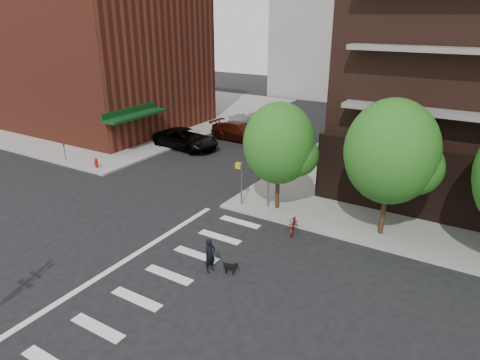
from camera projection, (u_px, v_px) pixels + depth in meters
ground at (120, 256)px, 20.28m from camera, size 120.00×120.00×0.00m
sidewalk_nw at (120, 110)px, 50.85m from camera, size 31.00×33.00×0.15m
crosswalk at (155, 270)px, 19.20m from camera, size 3.85×13.00×0.01m
midrise_nw at (86, 20)px, 41.60m from camera, size 21.40×15.50×20.00m
tree_a at (279, 143)px, 23.62m from camera, size 4.00×4.00×5.90m
tree_b at (391, 152)px, 20.52m from camera, size 4.50×4.50×6.65m
pedestrian_signal at (247, 178)px, 24.78m from camera, size 2.18×0.67×2.60m
fire_hydrant at (96, 162)px, 31.39m from camera, size 0.24×0.24×0.73m
parking_meter at (64, 150)px, 32.94m from camera, size 0.10×0.08×1.32m
parked_car_black at (186, 139)px, 36.28m from camera, size 3.27×6.17×1.65m
parked_car_maroon at (240, 132)px, 38.53m from camera, size 2.63×5.75×1.63m
parked_car_silver at (252, 121)px, 42.74m from camera, size 1.61×4.55×1.50m
scooter at (293, 224)px, 22.37m from camera, size 1.11×1.85×0.92m
dog_walker at (210, 256)px, 18.81m from camera, size 0.65×0.49×1.60m
dog at (231, 267)px, 18.81m from camera, size 0.65×0.30×0.54m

